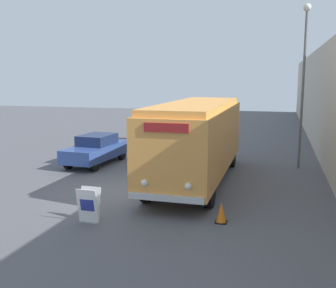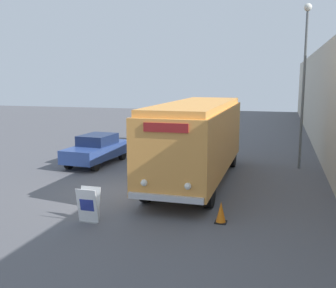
{
  "view_description": "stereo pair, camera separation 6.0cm",
  "coord_description": "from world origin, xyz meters",
  "px_view_note": "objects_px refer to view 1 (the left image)",
  "views": [
    {
      "loc": [
        5.33,
        -13.57,
        4.33
      ],
      "look_at": [
        1.47,
        0.05,
        1.96
      ],
      "focal_mm": 42.0,
      "sensor_mm": 36.0,
      "label": 1
    },
    {
      "loc": [
        5.39,
        -13.55,
        4.33
      ],
      "look_at": [
        1.47,
        0.05,
        1.96
      ],
      "focal_mm": 42.0,
      "sensor_mm": 36.0,
      "label": 2
    }
  ],
  "objects_px": {
    "parked_car_distant": "(185,115)",
    "parked_car_mid": "(150,131)",
    "parked_car_near": "(97,149)",
    "parked_car_far": "(172,123)",
    "streetlamp": "(304,67)",
    "sign_board": "(89,206)",
    "traffic_cone": "(221,212)",
    "vintage_bus": "(197,137)"
  },
  "relations": [
    {
      "from": "streetlamp",
      "to": "parked_car_distant",
      "type": "distance_m",
      "value": 20.52
    },
    {
      "from": "streetlamp",
      "to": "parked_car_near",
      "type": "relative_size",
      "value": 1.77
    },
    {
      "from": "parked_car_near",
      "to": "parked_car_mid",
      "type": "bearing_deg",
      "value": 90.65
    },
    {
      "from": "parked_car_far",
      "to": "traffic_cone",
      "type": "xyz_separation_m",
      "value": [
        6.85,
        -19.41,
        -0.38
      ]
    },
    {
      "from": "sign_board",
      "to": "parked_car_distant",
      "type": "relative_size",
      "value": 0.24
    },
    {
      "from": "vintage_bus",
      "to": "traffic_cone",
      "type": "height_order",
      "value": "vintage_bus"
    },
    {
      "from": "sign_board",
      "to": "parked_car_mid",
      "type": "bearing_deg",
      "value": 101.43
    },
    {
      "from": "vintage_bus",
      "to": "parked_car_near",
      "type": "bearing_deg",
      "value": 160.46
    },
    {
      "from": "parked_car_far",
      "to": "parked_car_mid",
      "type": "bearing_deg",
      "value": -96.32
    },
    {
      "from": "streetlamp",
      "to": "parked_car_near",
      "type": "bearing_deg",
      "value": -169.68
    },
    {
      "from": "parked_car_far",
      "to": "parked_car_distant",
      "type": "distance_m",
      "value": 6.45
    },
    {
      "from": "parked_car_far",
      "to": "parked_car_near",
      "type": "bearing_deg",
      "value": -97.8
    },
    {
      "from": "vintage_bus",
      "to": "parked_car_far",
      "type": "height_order",
      "value": "vintage_bus"
    },
    {
      "from": "traffic_cone",
      "to": "parked_car_near",
      "type": "bearing_deg",
      "value": 138.21
    },
    {
      "from": "vintage_bus",
      "to": "parked_car_distant",
      "type": "bearing_deg",
      "value": 104.71
    },
    {
      "from": "sign_board",
      "to": "traffic_cone",
      "type": "height_order",
      "value": "sign_board"
    },
    {
      "from": "parked_car_near",
      "to": "parked_car_distant",
      "type": "relative_size",
      "value": 0.99
    },
    {
      "from": "parked_car_near",
      "to": "parked_car_mid",
      "type": "height_order",
      "value": "parked_car_mid"
    },
    {
      "from": "parked_car_mid",
      "to": "traffic_cone",
      "type": "xyz_separation_m",
      "value": [
        6.91,
        -13.94,
        -0.45
      ]
    },
    {
      "from": "parked_car_distant",
      "to": "vintage_bus",
      "type": "bearing_deg",
      "value": -79.81
    },
    {
      "from": "sign_board",
      "to": "traffic_cone",
      "type": "xyz_separation_m",
      "value": [
        3.88,
        1.04,
        -0.19
      ]
    },
    {
      "from": "parked_car_near",
      "to": "parked_car_distant",
      "type": "xyz_separation_m",
      "value": [
        0.01,
        19.31,
        -0.01
      ]
    },
    {
      "from": "parked_car_distant",
      "to": "traffic_cone",
      "type": "relative_size",
      "value": 6.66
    },
    {
      "from": "parked_car_mid",
      "to": "parked_car_far",
      "type": "distance_m",
      "value": 5.47
    },
    {
      "from": "parked_car_near",
      "to": "sign_board",
      "type": "bearing_deg",
      "value": -61.84
    },
    {
      "from": "sign_board",
      "to": "vintage_bus",
      "type": "bearing_deg",
      "value": 68.78
    },
    {
      "from": "parked_car_far",
      "to": "parked_car_distant",
      "type": "height_order",
      "value": "parked_car_distant"
    },
    {
      "from": "streetlamp",
      "to": "parked_car_far",
      "type": "height_order",
      "value": "streetlamp"
    },
    {
      "from": "sign_board",
      "to": "parked_car_mid",
      "type": "xyz_separation_m",
      "value": [
        -3.03,
        14.98,
        0.26
      ]
    },
    {
      "from": "vintage_bus",
      "to": "traffic_cone",
      "type": "bearing_deg",
      "value": -69.38
    },
    {
      "from": "streetlamp",
      "to": "parked_car_mid",
      "type": "relative_size",
      "value": 1.91
    },
    {
      "from": "streetlamp",
      "to": "parked_car_near",
      "type": "distance_m",
      "value": 10.86
    },
    {
      "from": "vintage_bus",
      "to": "parked_car_far",
      "type": "distance_m",
      "value": 15.77
    },
    {
      "from": "vintage_bus",
      "to": "parked_car_far",
      "type": "relative_size",
      "value": 2.07
    },
    {
      "from": "vintage_bus",
      "to": "parked_car_near",
      "type": "height_order",
      "value": "vintage_bus"
    },
    {
      "from": "vintage_bus",
      "to": "parked_car_mid",
      "type": "relative_size",
      "value": 2.34
    },
    {
      "from": "vintage_bus",
      "to": "traffic_cone",
      "type": "relative_size",
      "value": 14.19
    },
    {
      "from": "parked_car_distant",
      "to": "traffic_cone",
      "type": "distance_m",
      "value": 26.86
    },
    {
      "from": "streetlamp",
      "to": "traffic_cone",
      "type": "height_order",
      "value": "streetlamp"
    },
    {
      "from": "traffic_cone",
      "to": "parked_car_far",
      "type": "bearing_deg",
      "value": 109.45
    },
    {
      "from": "parked_car_distant",
      "to": "parked_car_mid",
      "type": "bearing_deg",
      "value": -92.62
    },
    {
      "from": "sign_board",
      "to": "parked_car_far",
      "type": "distance_m",
      "value": 20.67
    }
  ]
}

